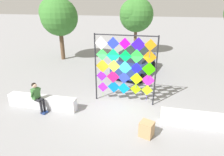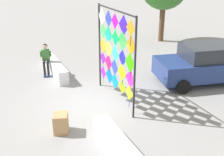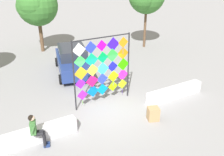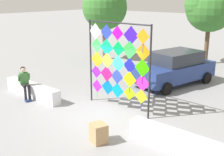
% 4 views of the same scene
% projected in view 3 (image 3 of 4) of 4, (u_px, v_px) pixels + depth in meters
% --- Properties ---
extents(ground, '(120.00, 120.00, 0.00)m').
position_uv_depth(ground, '(109.00, 111.00, 11.89)').
color(ground, gray).
extents(plaza_ledge_left, '(3.48, 0.45, 0.63)m').
position_uv_depth(plaza_ledge_left, '(34.00, 135.00, 9.70)').
color(plaza_ledge_left, silver).
rests_on(plaza_ledge_left, ground).
extents(plaza_ledge_right, '(3.48, 0.45, 0.63)m').
position_uv_depth(plaza_ledge_right, '(175.00, 92.00, 13.01)').
color(plaza_ledge_right, silver).
rests_on(plaza_ledge_right, ground).
extents(kite_display_rack, '(3.05, 0.09, 3.51)m').
position_uv_depth(kite_display_rack, '(103.00, 67.00, 11.84)').
color(kite_display_rack, '#232328').
rests_on(kite_display_rack, ground).
extents(seated_vendor, '(0.69, 0.55, 1.48)m').
position_uv_depth(seated_vendor, '(36.00, 129.00, 9.20)').
color(seated_vendor, black).
rests_on(seated_vendor, ground).
extents(parked_car, '(2.90, 4.74, 1.72)m').
position_uv_depth(parked_car, '(73.00, 60.00, 15.91)').
color(parked_car, navy).
rests_on(parked_car, ground).
extents(cardboard_box_large, '(0.63, 0.59, 0.63)m').
position_uv_depth(cardboard_box_large, '(153.00, 114.00, 11.13)').
color(cardboard_box_large, tan).
rests_on(cardboard_box_large, ground).
extents(tree_far_right, '(3.13, 3.13, 5.25)m').
position_uv_depth(tree_far_right, '(36.00, 6.00, 18.67)').
color(tree_far_right, brown).
rests_on(tree_far_right, ground).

